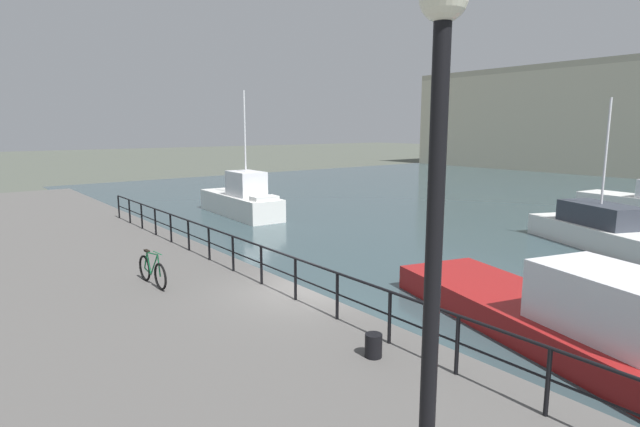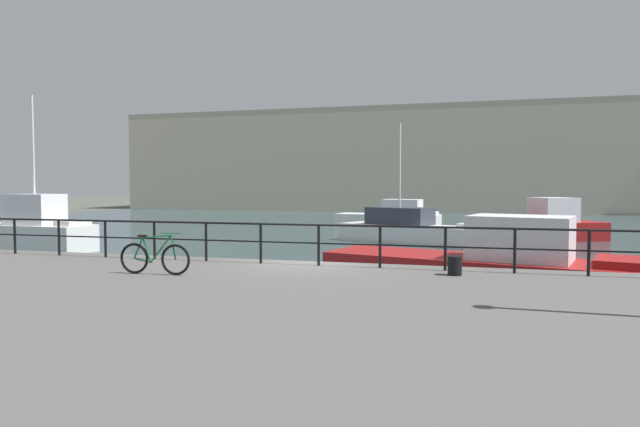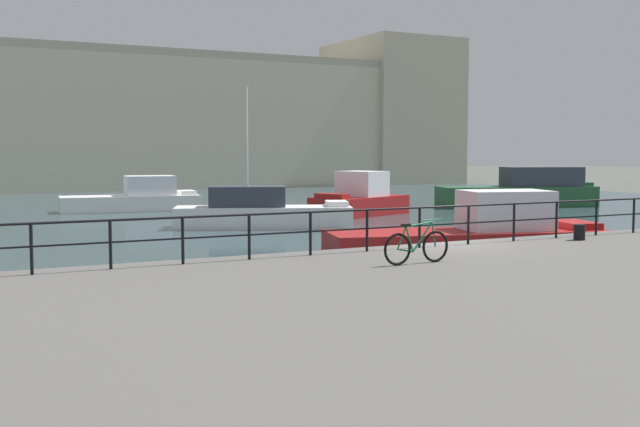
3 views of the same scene
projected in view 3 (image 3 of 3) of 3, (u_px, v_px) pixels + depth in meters
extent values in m
plane|color=#4C5147|center=(438.00, 278.00, 21.42)|extent=(240.00, 240.00, 0.00)
cube|color=#33474C|center=(150.00, 207.00, 48.15)|extent=(80.00, 60.00, 0.01)
cube|color=#565451|center=(629.00, 301.00, 15.63)|extent=(56.00, 13.00, 1.01)
cube|color=#C1B79E|center=(74.00, 124.00, 70.33)|extent=(78.67, 12.74, 11.80)
cube|color=#B2A891|center=(390.00, 113.00, 85.79)|extent=(10.57, 14.01, 15.36)
cube|color=#A49C86|center=(85.00, 47.00, 64.45)|extent=(78.67, 0.60, 0.70)
cube|color=white|center=(263.00, 217.00, 35.37)|extent=(8.25, 5.20, 0.97)
cube|color=#333842|center=(247.00, 196.00, 35.23)|extent=(3.83, 2.92, 0.93)
cube|color=white|center=(337.00, 204.00, 35.56)|extent=(1.50, 1.81, 0.24)
cylinder|color=silver|center=(247.00, 136.00, 35.01)|extent=(0.10, 0.10, 4.53)
cube|color=maroon|center=(467.00, 241.00, 27.17)|extent=(10.26, 5.28, 0.73)
cube|color=silver|center=(505.00, 210.00, 27.39)|extent=(3.44, 2.75, 1.39)
cube|color=maroon|center=(574.00, 225.00, 27.99)|extent=(1.66, 2.18, 0.24)
cube|color=white|center=(130.00, 203.00, 45.05)|extent=(8.13, 3.45, 0.90)
cube|color=silver|center=(150.00, 185.00, 45.36)|extent=(3.03, 2.43, 1.14)
cube|color=white|center=(187.00, 192.00, 46.14)|extent=(1.16, 1.84, 0.24)
cube|color=#23512D|center=(516.00, 197.00, 48.38)|extent=(10.20, 5.34, 1.28)
cube|color=#333842|center=(542.00, 177.00, 48.58)|extent=(5.22, 3.44, 1.21)
cube|color=#23512D|center=(578.00, 184.00, 49.06)|extent=(1.66, 2.05, 0.24)
cube|color=maroon|center=(360.00, 206.00, 42.22)|extent=(6.27, 4.60, 1.03)
cube|color=silver|center=(362.00, 184.00, 42.26)|extent=(2.67, 2.90, 1.36)
cube|color=maroon|center=(332.00, 196.00, 40.37)|extent=(1.33, 2.00, 0.24)
cylinder|color=black|center=(31.00, 249.00, 15.73)|extent=(0.07, 0.07, 1.05)
cylinder|color=black|center=(110.00, 245.00, 16.46)|extent=(0.07, 0.07, 1.05)
cylinder|color=black|center=(183.00, 241.00, 17.19)|extent=(0.07, 0.07, 1.05)
cylinder|color=black|center=(249.00, 237.00, 17.92)|extent=(0.07, 0.07, 1.05)
cylinder|color=black|center=(310.00, 234.00, 18.65)|extent=(0.07, 0.07, 1.05)
cylinder|color=black|center=(367.00, 231.00, 19.38)|extent=(0.07, 0.07, 1.05)
cylinder|color=black|center=(420.00, 228.00, 20.11)|extent=(0.07, 0.07, 1.05)
cylinder|color=black|center=(468.00, 225.00, 20.84)|extent=(0.07, 0.07, 1.05)
cylinder|color=black|center=(514.00, 222.00, 21.57)|extent=(0.07, 0.07, 1.05)
cylinder|color=black|center=(556.00, 220.00, 22.30)|extent=(0.07, 0.07, 1.05)
cylinder|color=black|center=(596.00, 218.00, 23.03)|extent=(0.07, 0.07, 1.05)
cylinder|color=black|center=(634.00, 216.00, 23.76)|extent=(0.07, 0.07, 1.05)
cylinder|color=black|center=(420.00, 208.00, 20.06)|extent=(25.46, 0.06, 0.06)
cylinder|color=black|center=(420.00, 226.00, 20.10)|extent=(25.46, 0.04, 0.04)
torus|color=black|center=(435.00, 246.00, 17.52)|extent=(0.72, 0.09, 0.72)
torus|color=black|center=(397.00, 249.00, 16.99)|extent=(0.72, 0.09, 0.72)
cylinder|color=#146638|center=(423.00, 237.00, 17.31)|extent=(0.55, 0.06, 0.66)
cylinder|color=#146638|center=(410.00, 239.00, 17.14)|extent=(0.24, 0.05, 0.58)
cylinder|color=#146638|center=(419.00, 224.00, 17.24)|extent=(0.72, 0.07, 0.11)
cylinder|color=#146638|center=(405.00, 251.00, 17.10)|extent=(0.43, 0.06, 0.12)
cylinder|color=#146638|center=(402.00, 238.00, 17.03)|extent=(0.26, 0.05, 0.51)
cylinder|color=#146638|center=(434.00, 234.00, 17.47)|extent=(0.14, 0.04, 0.57)
cube|color=black|center=(406.00, 225.00, 17.06)|extent=(0.22, 0.10, 0.05)
cylinder|color=#146638|center=(432.00, 220.00, 17.41)|extent=(0.52, 0.05, 0.02)
cylinder|color=black|center=(579.00, 232.00, 21.85)|extent=(0.32, 0.32, 0.44)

